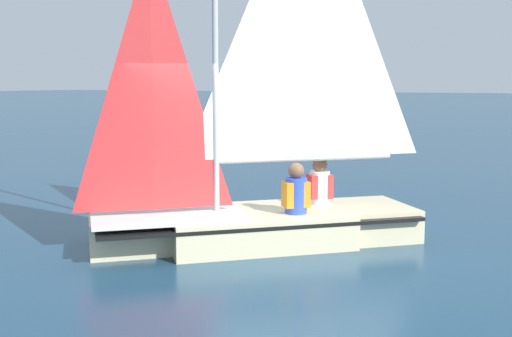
{
  "coord_description": "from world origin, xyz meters",
  "views": [
    {
      "loc": [
        7.72,
        4.26,
        2.26
      ],
      "look_at": [
        0.0,
        0.0,
        1.06
      ],
      "focal_mm": 45.0,
      "sensor_mm": 36.0,
      "label": 1
    }
  ],
  "objects": [
    {
      "name": "sailor_crew",
      "position": [
        -0.91,
        0.57,
        0.62
      ],
      "size": [
        0.42,
        0.43,
        1.16
      ],
      "rotation": [
        0.0,
        0.0,
        5.48
      ],
      "color": "black",
      "rests_on": "ground_plane"
    },
    {
      "name": "ground_plane",
      "position": [
        0.0,
        0.0,
        0.0
      ],
      "size": [
        260.0,
        260.0,
        0.0
      ],
      "primitive_type": "plane",
      "color": "navy"
    },
    {
      "name": "sailboat_main",
      "position": [
        -0.04,
        0.04,
        0.77
      ],
      "size": [
        4.19,
        4.25,
        5.39
      ],
      "rotation": [
        0.0,
        0.0,
        5.48
      ],
      "color": "beige",
      "rests_on": "ground_plane"
    },
    {
      "name": "sailor_helm",
      "position": [
        -0.13,
        0.56,
        0.62
      ],
      "size": [
        0.42,
        0.43,
        1.16
      ],
      "rotation": [
        0.0,
        0.0,
        5.48
      ],
      "color": "black",
      "rests_on": "ground_plane"
    }
  ]
}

